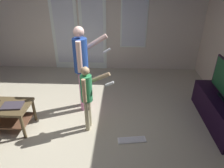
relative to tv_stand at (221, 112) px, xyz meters
The scene contains 7 objects.
ground_plane 2.71m from the tv_stand, behind, with size 6.05×5.49×0.02m, color #AFA78E.
wall_back_with_doors 3.65m from the tv_stand, 138.93° to the left, with size 6.05×0.09×2.57m.
tv_stand is the anchor object (origin of this frame).
person_adult 2.54m from the tv_stand, behind, with size 0.63×0.46×1.56m.
person_child 2.29m from the tv_stand, behind, with size 0.51×0.30×1.12m.
loose_keyboard 1.63m from the tv_stand, 161.65° to the right, with size 0.45×0.19×0.02m.
laptop_closed 3.45m from the tv_stand, behind, with size 0.31×0.23×0.03m, color #3B353D.
Camera 1 is at (0.94, -2.49, 2.29)m, focal length 32.62 mm.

